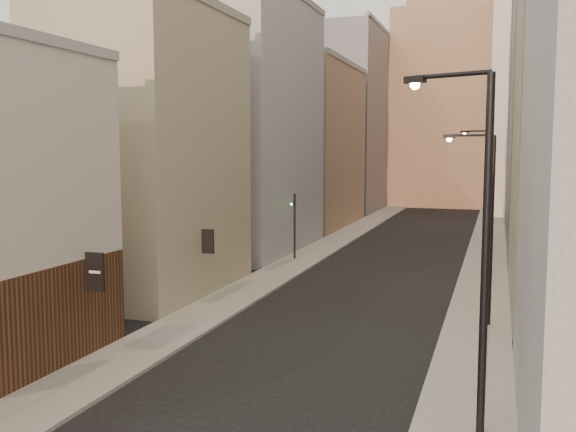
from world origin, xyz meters
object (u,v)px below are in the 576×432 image
at_px(clock_tower, 443,86).
at_px(traffic_light_right, 488,217).
at_px(white_tower, 527,64).
at_px(streetlamp_near, 477,232).
at_px(streetlamp_mid, 486,218).
at_px(streetlamp_far, 487,184).
at_px(traffic_light_left, 295,215).

bearing_deg(clock_tower, traffic_light_right, -82.00).
distance_m(clock_tower, traffic_light_right, 56.76).
relative_size(white_tower, traffic_light_right, 8.30).
xyz_separation_m(white_tower, streetlamp_near, (-3.29, -66.00, -12.66)).
relative_size(white_tower, streetlamp_mid, 4.63).
xyz_separation_m(streetlamp_near, traffic_light_right, (-0.05, 25.48, -2.12)).
xyz_separation_m(white_tower, streetlamp_mid, (-3.25, -53.98, -13.49)).
relative_size(clock_tower, streetlamp_far, 4.61).
relative_size(streetlamp_mid, traffic_light_right, 1.79).
height_order(streetlamp_far, traffic_light_left, streetlamp_far).
bearing_deg(traffic_light_left, streetlamp_mid, 133.70).
height_order(clock_tower, streetlamp_near, clock_tower).
height_order(white_tower, traffic_light_right, white_tower).
bearing_deg(white_tower, traffic_light_right, -94.71).
bearing_deg(streetlamp_far, traffic_light_right, -73.38).
bearing_deg(clock_tower, white_tower, -51.84).
xyz_separation_m(streetlamp_far, traffic_light_left, (-13.48, -6.87, -2.13)).
bearing_deg(clock_tower, streetlamp_mid, -83.50).
distance_m(traffic_light_left, traffic_light_right, 13.79).
bearing_deg(clock_tower, streetlamp_near, -84.50).
relative_size(streetlamp_near, streetlamp_far, 1.07).
bearing_deg(streetlamp_near, traffic_light_left, 138.43).
height_order(streetlamp_mid, traffic_light_right, streetlamp_mid).
xyz_separation_m(clock_tower, streetlamp_far, (7.40, -46.64, -12.07)).
distance_m(clock_tower, streetlamp_mid, 69.56).
relative_size(streetlamp_mid, traffic_light_left, 1.79).
bearing_deg(streetlamp_mid, streetlamp_far, 91.29).
relative_size(streetlamp_mid, streetlamp_far, 0.92).
relative_size(white_tower, streetlamp_far, 4.26).
xyz_separation_m(clock_tower, streetlamp_mid, (7.75, -67.98, -12.52)).
relative_size(streetlamp_near, traffic_light_right, 2.08).
height_order(streetlamp_mid, streetlamp_far, streetlamp_far).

